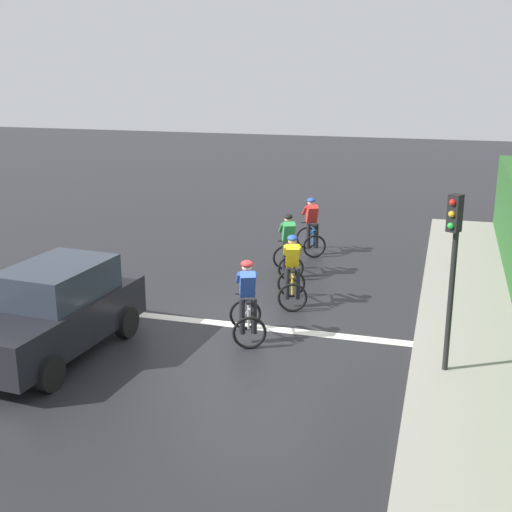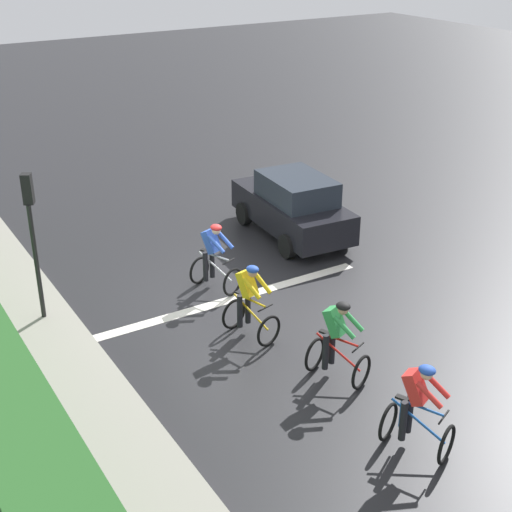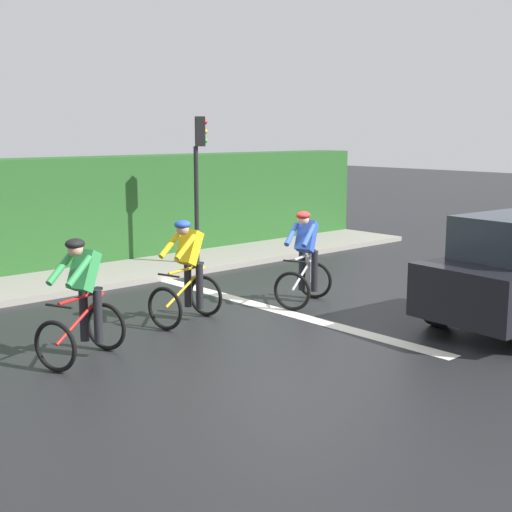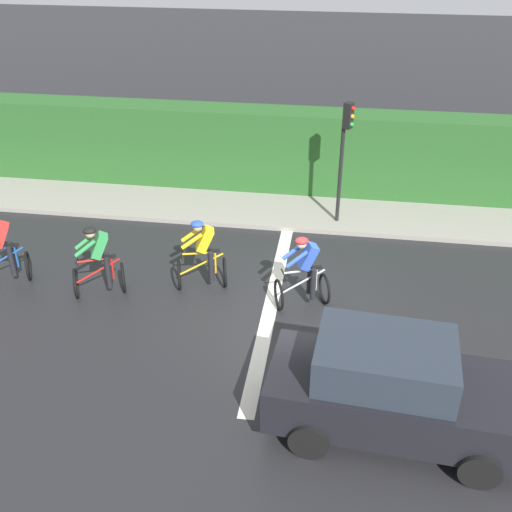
{
  "view_description": "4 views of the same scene",
  "coord_description": "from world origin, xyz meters",
  "views": [
    {
      "loc": [
        3.69,
        -12.56,
        5.43
      ],
      "look_at": [
        -0.33,
        1.47,
        1.25
      ],
      "focal_mm": 47.13,
      "sensor_mm": 36.0,
      "label": 1
    },
    {
      "loc": [
        7.16,
        13.21,
        8.01
      ],
      "look_at": [
        -0.37,
        0.91,
        1.26
      ],
      "focal_mm": 51.01,
      "sensor_mm": 36.0,
      "label": 2
    },
    {
      "loc": [
        -8.5,
        8.45,
        3.03
      ],
      "look_at": [
        0.12,
        0.71,
        0.97
      ],
      "focal_mm": 49.56,
      "sensor_mm": 36.0,
      "label": 3
    },
    {
      "loc": [
        -10.81,
        -0.94,
        7.58
      ],
      "look_at": [
        0.27,
        0.71,
        0.98
      ],
      "focal_mm": 42.58,
      "sensor_mm": 36.0,
      "label": 4
    }
  ],
  "objects": [
    {
      "name": "sidewalk_kerb",
      "position": [
        4.69,
        2.0,
        0.06
      ],
      "size": [
        2.8,
        19.28,
        0.12
      ],
      "primitive_type": "cube",
      "color": "gray",
      "rests_on": "ground"
    },
    {
      "name": "traffic_light_near_crossing",
      "position": [
        3.88,
        -1.0,
        2.22
      ],
      "size": [
        0.27,
        0.29,
        3.34
      ],
      "color": "black",
      "rests_on": "ground"
    },
    {
      "name": "hedge_wall",
      "position": [
        5.89,
        2.0,
        1.23
      ],
      "size": [
        1.1,
        19.28,
        2.46
      ],
      "primitive_type": "cube",
      "color": "#265623",
      "rests_on": "ground"
    },
    {
      "name": "ground_plane",
      "position": [
        0.0,
        0.0,
        0.0
      ],
      "size": [
        80.0,
        80.0,
        0.0
      ],
      "primitive_type": "plane",
      "color": "black"
    },
    {
      "name": "cyclist_fourth",
      "position": [
        0.01,
        -0.35,
        0.8
      ],
      "size": [
        1.03,
        1.25,
        1.66
      ],
      "color": "black",
      "rests_on": "ground"
    },
    {
      "name": "cyclist_second",
      "position": [
        -0.2,
        4.09,
        0.8
      ],
      "size": [
        1.04,
        1.26,
        1.66
      ],
      "color": "black",
      "rests_on": "ground"
    },
    {
      "name": "stone_wall_low",
      "position": [
        5.59,
        2.0,
        0.22
      ],
      "size": [
        0.44,
        19.28,
        0.44
      ],
      "primitive_type": "cube",
      "color": "tan",
      "rests_on": "ground"
    },
    {
      "name": "road_marking_stop_line",
      "position": [
        0.0,
        0.33,
        0.0
      ],
      "size": [
        7.0,
        0.3,
        0.01
      ],
      "primitive_type": "cube",
      "color": "silver",
      "rests_on": "ground"
    },
    {
      "name": "cyclist_mid",
      "position": [
        0.41,
        1.92,
        0.8
      ],
      "size": [
        0.93,
        1.22,
        1.66
      ],
      "color": "black",
      "rests_on": "ground"
    }
  ]
}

